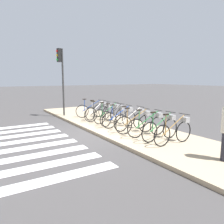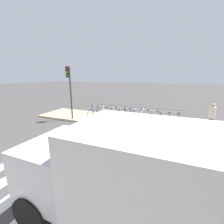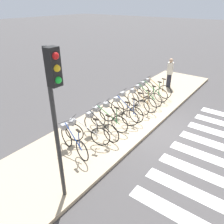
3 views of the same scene
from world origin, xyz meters
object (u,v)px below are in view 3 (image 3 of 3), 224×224
at_px(parked_bicycle_3, 106,118).
at_px(parked_bicycle_4, 116,113).
at_px(parked_bicycle_7, 140,100).
at_px(traffic_light, 55,101).
at_px(parked_bicycle_6, 131,103).
at_px(parked_bicycle_8, 145,95).
at_px(parked_bicycle_1, 85,132).
at_px(pedestrian, 170,72).
at_px(parked_bicycle_5, 125,109).
at_px(parked_bicycle_0, 72,140).
at_px(parked_bicycle_2, 99,126).
at_px(parked_bicycle_10, 155,88).
at_px(parked_bicycle_9, 150,91).

xyz_separation_m(parked_bicycle_3, parked_bicycle_4, (0.59, -0.06, 0.00)).
bearing_deg(parked_bicycle_7, parked_bicycle_3, 176.66).
bearing_deg(parked_bicycle_3, traffic_light, -158.94).
relative_size(parked_bicycle_3, parked_bicycle_4, 1.02).
relative_size(parked_bicycle_6, parked_bicycle_8, 1.00).
xyz_separation_m(parked_bicycle_3, traffic_light, (-3.26, -1.26, 2.28)).
bearing_deg(parked_bicycle_6, parked_bicycle_3, -179.02).
relative_size(parked_bicycle_1, pedestrian, 0.98).
relative_size(parked_bicycle_1, parked_bicycle_5, 0.95).
distance_m(parked_bicycle_0, parked_bicycle_2, 1.23).
bearing_deg(parked_bicycle_0, parked_bicycle_10, 0.21).
bearing_deg(parked_bicycle_2, parked_bicycle_0, 174.38).
relative_size(parked_bicycle_1, parked_bicycle_9, 0.95).
height_order(parked_bicycle_2, parked_bicycle_4, same).
height_order(parked_bicycle_3, parked_bicycle_5, same).
bearing_deg(parked_bicycle_2, parked_bicycle_1, 167.18).
bearing_deg(traffic_light, parked_bicycle_10, 9.77).
bearing_deg(parked_bicycle_4, parked_bicycle_7, -2.52).
relative_size(parked_bicycle_3, parked_bicycle_9, 0.99).
relative_size(parked_bicycle_1, parked_bicycle_4, 0.97).
bearing_deg(traffic_light, parked_bicycle_4, 17.24).
bearing_deg(traffic_light, pedestrian, 7.81).
bearing_deg(parked_bicycle_6, pedestrian, -0.37).
bearing_deg(traffic_light, parked_bicycle_2, 23.11).
xyz_separation_m(parked_bicycle_0, parked_bicycle_4, (2.42, -0.06, 0.00)).
bearing_deg(parked_bicycle_7, parked_bicycle_5, 178.09).
distance_m(parked_bicycle_8, traffic_light, 6.73).
height_order(parked_bicycle_4, parked_bicycle_10, same).
bearing_deg(parked_bicycle_1, parked_bicycle_0, -178.28).
xyz_separation_m(parked_bicycle_1, parked_bicycle_5, (2.36, -0.12, 0.00)).
height_order(parked_bicycle_5, parked_bicycle_8, same).
bearing_deg(parked_bicycle_9, parked_bicycle_1, 179.57).
bearing_deg(parked_bicycle_1, parked_bicycle_7, -2.51).
bearing_deg(parked_bicycle_5, parked_bicycle_7, -1.91).
xyz_separation_m(parked_bicycle_5, traffic_light, (-4.41, -1.16, 2.28)).
bearing_deg(parked_bicycle_6, parked_bicycle_4, -175.76).
bearing_deg(parked_bicycle_5, parked_bicycle_6, 10.84).
relative_size(parked_bicycle_0, parked_bicycle_9, 0.98).
xyz_separation_m(parked_bicycle_2, parked_bicycle_10, (4.76, 0.14, 0.00)).
bearing_deg(parked_bicycle_9, parked_bicycle_4, -179.18).
xyz_separation_m(parked_bicycle_1, parked_bicycle_2, (0.61, -0.14, 0.00)).
xyz_separation_m(parked_bicycle_7, parked_bicycle_10, (1.81, 0.16, 0.00)).
distance_m(parked_bicycle_2, parked_bicycle_4, 1.19).
relative_size(parked_bicycle_2, parked_bicycle_5, 1.00).
bearing_deg(traffic_light, parked_bicycle_8, 10.84).
xyz_separation_m(pedestrian, traffic_light, (-9.18, -1.26, 1.86)).
bearing_deg(traffic_light, parked_bicycle_3, 21.06).
bearing_deg(traffic_light, parked_bicycle_6, 14.21).
relative_size(parked_bicycle_7, parked_bicycle_9, 0.99).
relative_size(parked_bicycle_0, parked_bicycle_6, 0.98).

